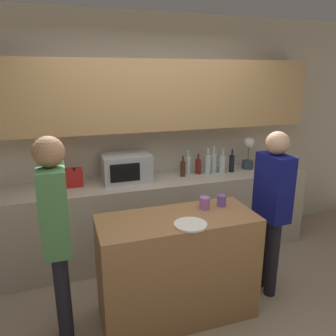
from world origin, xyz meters
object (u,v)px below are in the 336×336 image
(bottle_2, at_px, (198,166))
(bottle_6, at_px, (232,163))
(bottle_4, at_px, (213,162))
(microwave, at_px, (126,168))
(bottle_1, at_px, (188,165))
(person_center, at_px, (272,201))
(cup_0, at_px, (205,203))
(bottle_3, at_px, (208,164))
(cup_1, at_px, (222,201))
(plate_on_island, at_px, (191,224))
(person_left, at_px, (56,227))
(potted_plant, at_px, (248,153))
(bottle_0, at_px, (183,168))
(toaster, at_px, (70,178))
(bottle_5, at_px, (222,164))

(bottle_2, bearing_deg, bottle_6, -7.57)
(bottle_2, height_order, bottle_4, bottle_4)
(microwave, xyz_separation_m, bottle_6, (1.27, -0.07, -0.04))
(bottle_1, relative_size, person_center, 0.18)
(microwave, xyz_separation_m, cup_0, (0.48, -1.03, -0.08))
(bottle_3, xyz_separation_m, cup_1, (-0.31, -0.96, -0.06))
(bottle_3, xyz_separation_m, cup_0, (-0.48, -0.97, -0.05))
(cup_0, bearing_deg, plate_on_island, -131.83)
(bottle_2, distance_m, person_left, 1.94)
(potted_plant, xyz_separation_m, person_center, (-0.40, -1.08, -0.18))
(microwave, xyz_separation_m, bottle_0, (0.65, -0.04, -0.06))
(potted_plant, xyz_separation_m, bottle_3, (-0.58, -0.06, -0.08))
(bottle_2, bearing_deg, plate_on_island, -115.72)
(microwave, height_order, bottle_3, bottle_3)
(microwave, distance_m, person_center, 1.57)
(bottle_1, relative_size, cup_1, 2.90)
(person_center, bearing_deg, plate_on_island, 100.84)
(toaster, distance_m, bottle_2, 1.46)
(plate_on_island, bearing_deg, potted_plant, 44.97)
(bottle_3, relative_size, person_center, 0.20)
(bottle_5, bearing_deg, toaster, 177.65)
(bottle_6, distance_m, person_left, 2.27)
(cup_1, bearing_deg, bottle_1, 84.72)
(bottle_4, xyz_separation_m, cup_1, (-0.41, -1.02, -0.06))
(microwave, xyz_separation_m, bottle_4, (1.06, 0.00, -0.03))
(bottle_2, bearing_deg, cup_0, -110.48)
(microwave, xyz_separation_m, person_left, (-0.74, -1.12, -0.08))
(bottle_0, bearing_deg, toaster, 177.89)
(toaster, bearing_deg, bottle_6, -2.08)
(person_center, bearing_deg, person_left, 88.60)
(bottle_5, height_order, person_left, person_left)
(toaster, xyz_separation_m, bottle_2, (1.46, -0.01, 0.00))
(bottle_3, height_order, bottle_5, bottle_3)
(toaster, height_order, bottle_2, bottle_2)
(toaster, distance_m, bottle_4, 1.66)
(bottle_6, relative_size, cup_0, 2.67)
(bottle_2, distance_m, bottle_4, 0.21)
(toaster, relative_size, bottle_4, 0.82)
(plate_on_island, bearing_deg, bottle_6, 49.94)
(bottle_5, bearing_deg, microwave, 176.49)
(bottle_0, distance_m, cup_1, 0.97)
(cup_1, bearing_deg, bottle_0, 89.87)
(bottle_5, relative_size, plate_on_island, 1.11)
(bottle_2, relative_size, cup_1, 2.45)
(plate_on_island, bearing_deg, bottle_3, 59.83)
(cup_1, bearing_deg, bottle_5, 62.24)
(bottle_0, xyz_separation_m, bottle_5, (0.49, -0.03, 0.02))
(cup_0, distance_m, person_center, 0.66)
(microwave, relative_size, cup_0, 4.89)
(person_left, bearing_deg, bottle_2, 124.82)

